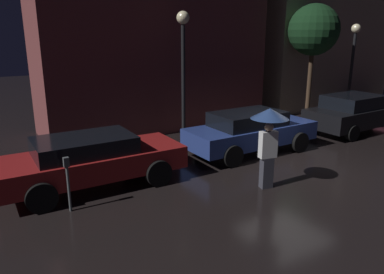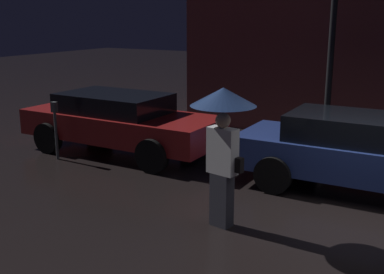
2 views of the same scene
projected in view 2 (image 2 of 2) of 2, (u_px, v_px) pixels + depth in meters
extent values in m
plane|color=black|center=(363.00, 226.00, 7.28)|extent=(60.00, 60.00, 0.00)
cube|color=maroon|center=(121.00, 125.00, 11.05)|extent=(4.70, 1.76, 0.59)
cube|color=black|center=(114.00, 103.00, 11.01)|extent=(2.44, 1.55, 0.43)
cylinder|color=black|center=(195.00, 137.00, 11.15)|extent=(0.71, 0.22, 0.71)
cylinder|color=black|center=(152.00, 156.00, 9.68)|extent=(0.71, 0.22, 0.71)
cylinder|color=black|center=(98.00, 124.00, 12.56)|extent=(0.71, 0.22, 0.71)
cylinder|color=black|center=(48.00, 138.00, 11.09)|extent=(0.71, 0.22, 0.71)
cube|color=navy|center=(366.00, 158.00, 8.51)|extent=(4.57, 1.74, 0.60)
cube|color=black|center=(358.00, 128.00, 8.46)|extent=(2.38, 1.50, 0.46)
cylinder|color=black|center=(302.00, 152.00, 9.96)|extent=(0.68, 0.22, 0.68)
cylinder|color=black|center=(273.00, 175.00, 8.57)|extent=(0.68, 0.22, 0.68)
cube|color=#383842|center=(222.00, 200.00, 7.22)|extent=(0.34, 0.26, 0.83)
cube|color=white|center=(222.00, 151.00, 7.03)|extent=(0.48, 0.29, 0.69)
sphere|color=tan|center=(223.00, 120.00, 6.92)|extent=(0.22, 0.22, 0.22)
cylinder|color=black|center=(223.00, 133.00, 6.97)|extent=(0.02, 0.02, 0.81)
cone|color=navy|center=(223.00, 97.00, 6.83)|extent=(0.96, 0.96, 0.26)
cube|color=black|center=(238.00, 165.00, 6.96)|extent=(0.18, 0.13, 0.22)
cylinder|color=#4C5154|center=(56.00, 136.00, 10.55)|extent=(0.06, 0.06, 1.07)
cube|color=#4C5154|center=(54.00, 107.00, 10.40)|extent=(0.12, 0.10, 0.22)
cylinder|color=black|center=(330.00, 62.00, 10.68)|extent=(0.14, 0.14, 4.17)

